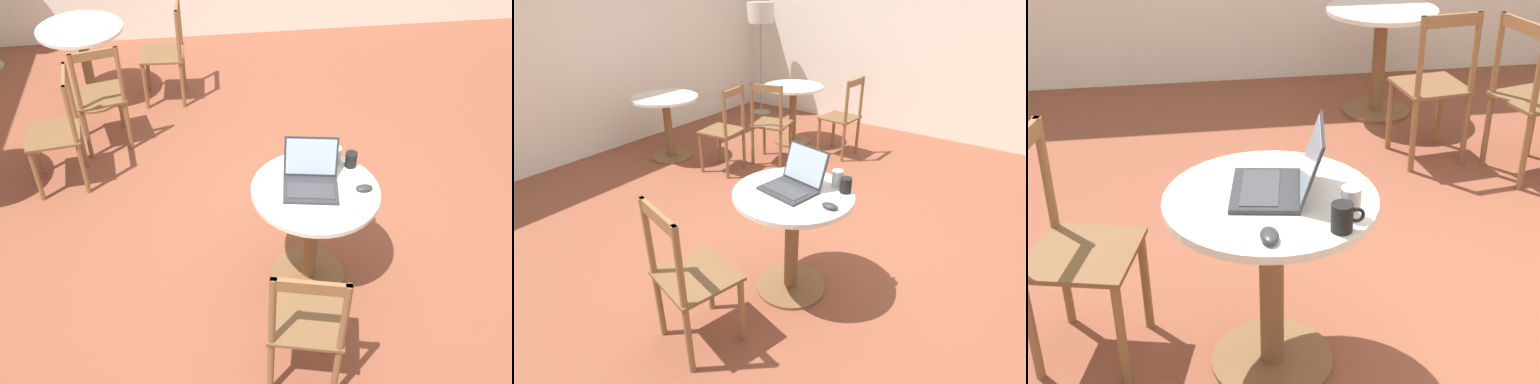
% 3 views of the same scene
% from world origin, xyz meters
% --- Properties ---
extents(ground_plane, '(16.00, 16.00, 0.00)m').
position_xyz_m(ground_plane, '(0.00, 0.00, 0.00)').
color(ground_plane, brown).
extents(cafe_table_near, '(0.75, 0.75, 0.74)m').
position_xyz_m(cafe_table_near, '(-0.50, -0.09, 0.53)').
color(cafe_table_near, brown).
rests_on(cafe_table_near, ground_plane).
extents(cafe_table_far, '(0.75, 0.75, 0.74)m').
position_xyz_m(cafe_table_far, '(0.60, 2.38, 0.53)').
color(cafe_table_far, brown).
rests_on(cafe_table_far, ground_plane).
extents(chair_near_left, '(0.47, 0.47, 0.93)m').
position_xyz_m(chair_near_left, '(-1.22, 0.10, 0.46)').
color(chair_near_left, brown).
rests_on(chair_near_left, ground_plane).
extents(chair_mid_left, '(0.47, 0.47, 0.93)m').
position_xyz_m(chair_mid_left, '(1.17, 1.31, 0.46)').
color(chair_mid_left, brown).
rests_on(chair_mid_left, ground_plane).
extents(chair_far_front, '(0.43, 0.43, 0.93)m').
position_xyz_m(chair_far_front, '(0.70, 1.57, 0.46)').
color(chair_far_front, brown).
rests_on(chair_far_front, ground_plane).
extents(laptop, '(0.36, 0.36, 0.25)m').
position_xyz_m(laptop, '(-0.46, -0.06, 0.79)').
color(laptop, '#2D2D33').
rests_on(laptop, cafe_table_near).
extents(mouse, '(0.06, 0.10, 0.03)m').
position_xyz_m(mouse, '(-0.54, -0.36, 0.75)').
color(mouse, '#2D2D33').
rests_on(mouse, cafe_table_near).
extents(mug, '(0.11, 0.07, 0.10)m').
position_xyz_m(mug, '(-0.30, -0.34, 0.78)').
color(mug, black).
rests_on(mug, cafe_table_near).
extents(drinking_glass, '(0.07, 0.07, 0.11)m').
position_xyz_m(drinking_glass, '(-0.26, -0.26, 0.79)').
color(drinking_glass, silver).
rests_on(drinking_glass, cafe_table_near).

